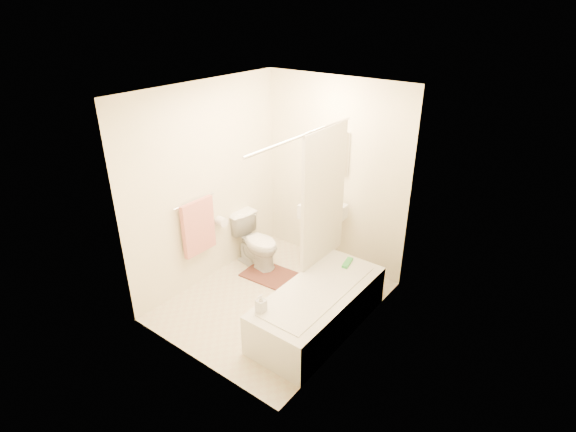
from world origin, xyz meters
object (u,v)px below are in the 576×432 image
Objects in this scene: soap_bottle at (261,303)px; bath_mat at (269,274)px; sink at (323,234)px; toilet at (257,242)px; bathtub at (318,308)px.

bath_mat is at bearing 126.66° from soap_bottle.
toilet is at bearing -147.70° from sink.
toilet is 3.60× the size of soap_bottle.
bathtub is at bearing -22.89° from bath_mat.
soap_bottle reaches higher than bathtub.
bath_mat is at bearing 157.11° from bathtub.
sink is at bearing -48.39° from toilet.
bathtub is at bearing -60.02° from sink.
sink is 1.69m from soap_bottle.
sink reaches higher than toilet.
bathtub is (0.62, -1.02, -0.26)m from sink.
bath_mat is 1.43m from soap_bottle.
bath_mat is at bearing -102.64° from toilet.
bathtub is (1.33, -0.55, -0.11)m from toilet.
bath_mat is 3.24× the size of soap_bottle.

